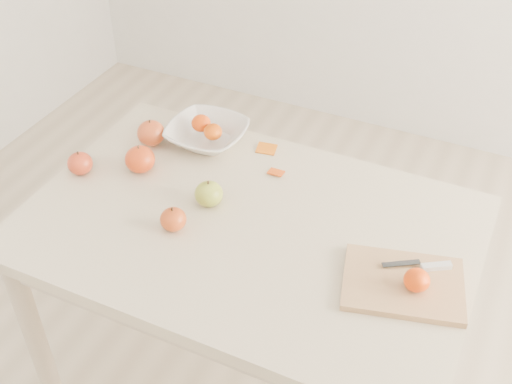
% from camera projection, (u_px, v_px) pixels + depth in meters
% --- Properties ---
extents(table, '(1.20, 0.80, 0.75)m').
position_uv_depth(table, '(248.00, 249.00, 1.78)').
color(table, beige).
rests_on(table, ground).
extents(cutting_board, '(0.33, 0.27, 0.02)m').
position_uv_depth(cutting_board, '(403.00, 284.00, 1.53)').
color(cutting_board, tan).
rests_on(cutting_board, table).
extents(board_tangerine, '(0.06, 0.06, 0.05)m').
position_uv_depth(board_tangerine, '(417.00, 280.00, 1.49)').
color(board_tangerine, '#CD4307').
rests_on(board_tangerine, cutting_board).
extents(fruit_bowl, '(0.24, 0.24, 0.06)m').
position_uv_depth(fruit_bowl, '(207.00, 134.00, 1.99)').
color(fruit_bowl, silver).
rests_on(fruit_bowl, table).
extents(bowl_tangerine_near, '(0.06, 0.06, 0.05)m').
position_uv_depth(bowl_tangerine_near, '(201.00, 123.00, 1.99)').
color(bowl_tangerine_near, '#E43E08').
rests_on(bowl_tangerine_near, fruit_bowl).
extents(bowl_tangerine_far, '(0.06, 0.06, 0.05)m').
position_uv_depth(bowl_tangerine_far, '(213.00, 132.00, 1.95)').
color(bowl_tangerine_far, '#D24207').
rests_on(bowl_tangerine_far, fruit_bowl).
extents(orange_peel_a, '(0.07, 0.05, 0.01)m').
position_uv_depth(orange_peel_a, '(266.00, 150.00, 1.97)').
color(orange_peel_a, orange).
rests_on(orange_peel_a, table).
extents(orange_peel_b, '(0.05, 0.04, 0.01)m').
position_uv_depth(orange_peel_b, '(276.00, 173.00, 1.88)').
color(orange_peel_b, '#CF480E').
rests_on(orange_peel_b, table).
extents(paring_knife, '(0.16, 0.09, 0.01)m').
position_uv_depth(paring_knife, '(430.00, 266.00, 1.56)').
color(paring_knife, silver).
rests_on(paring_knife, cutting_board).
extents(apple_green, '(0.08, 0.08, 0.07)m').
position_uv_depth(apple_green, '(209.00, 194.00, 1.76)').
color(apple_green, olive).
rests_on(apple_green, table).
extents(apple_red_a, '(0.09, 0.09, 0.08)m').
position_uv_depth(apple_red_a, '(151.00, 133.00, 1.98)').
color(apple_red_a, maroon).
rests_on(apple_red_a, table).
extents(apple_red_c, '(0.07, 0.07, 0.06)m').
position_uv_depth(apple_red_c, '(173.00, 219.00, 1.68)').
color(apple_red_c, maroon).
rests_on(apple_red_c, table).
extents(apple_red_d, '(0.07, 0.07, 0.07)m').
position_uv_depth(apple_red_d, '(80.00, 163.00, 1.87)').
color(apple_red_d, '#9D1311').
rests_on(apple_red_d, table).
extents(apple_red_b, '(0.09, 0.09, 0.08)m').
position_uv_depth(apple_red_b, '(140.00, 159.00, 1.87)').
color(apple_red_b, '#980406').
rests_on(apple_red_b, table).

